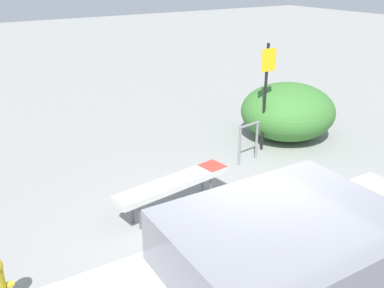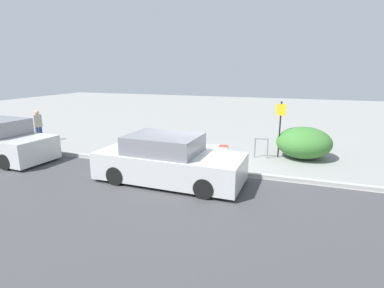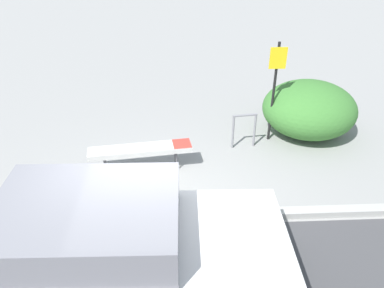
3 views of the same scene
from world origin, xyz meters
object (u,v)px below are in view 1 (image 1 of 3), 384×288
at_px(bench, 174,184).
at_px(sign_post, 266,88).
at_px(parked_car_near, 292,284).
at_px(bike_rack, 249,139).

relative_size(bench, sign_post, 0.90).
relative_size(sign_post, parked_car_near, 0.49).
relative_size(bike_rack, parked_car_near, 0.17).
xyz_separation_m(bench, bike_rack, (2.23, 0.84, 0.01)).
bearing_deg(bike_rack, sign_post, 25.45).
relative_size(bench, parked_car_near, 0.44).
distance_m(bike_rack, parked_car_near, 4.47).
bearing_deg(parked_car_near, bike_rack, 57.51).
bearing_deg(bike_rack, parked_car_near, -123.78).
xyz_separation_m(sign_post, parked_car_near, (-3.14, -4.02, -0.70)).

